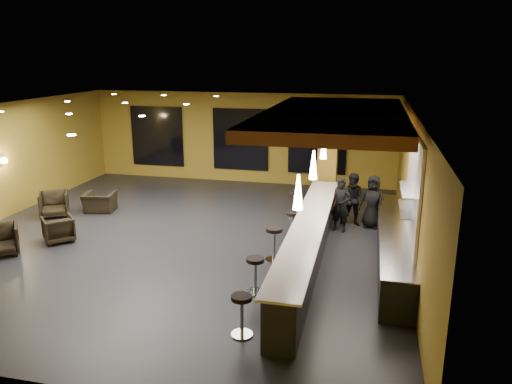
% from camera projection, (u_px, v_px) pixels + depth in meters
% --- Properties ---
extents(floor, '(12.00, 13.00, 0.10)m').
position_uv_depth(floor, '(182.00, 239.00, 13.90)').
color(floor, black).
rests_on(floor, ground).
extents(ceiling, '(12.00, 13.00, 0.10)m').
position_uv_depth(ceiling, '(177.00, 109.00, 12.93)').
color(ceiling, black).
extents(wall_back, '(12.00, 0.10, 3.50)m').
position_uv_depth(wall_back, '(241.00, 138.00, 19.56)').
color(wall_back, olive).
rests_on(wall_back, floor).
extents(wall_front, '(12.00, 0.10, 3.50)m').
position_uv_depth(wall_front, '(13.00, 280.00, 7.27)').
color(wall_front, olive).
rests_on(wall_front, floor).
extents(wall_right, '(0.10, 13.00, 3.50)m').
position_uv_depth(wall_right, '(414.00, 190.00, 12.10)').
color(wall_right, olive).
rests_on(wall_right, floor).
extents(wood_soffit, '(3.60, 8.00, 0.28)m').
position_uv_depth(wood_soffit, '(335.00, 116.00, 13.05)').
color(wood_soffit, '#A75B30').
rests_on(wood_soffit, ceiling).
extents(window_left, '(2.20, 0.06, 2.40)m').
position_uv_depth(window_left, '(157.00, 136.00, 20.23)').
color(window_left, black).
rests_on(window_left, wall_back).
extents(window_center, '(2.20, 0.06, 2.40)m').
position_uv_depth(window_center, '(240.00, 139.00, 19.47)').
color(window_center, black).
rests_on(window_center, wall_back).
extents(window_right, '(2.20, 0.06, 2.40)m').
position_uv_depth(window_right, '(317.00, 142.00, 18.82)').
color(window_right, black).
rests_on(window_right, wall_back).
extents(tile_backsplash, '(0.06, 3.20, 2.40)m').
position_uv_depth(tile_backsplash, '(414.00, 190.00, 11.11)').
color(tile_backsplash, white).
rests_on(tile_backsplash, wall_right).
extents(bar_counter, '(0.60, 8.00, 1.00)m').
position_uv_depth(bar_counter, '(309.00, 244.00, 12.02)').
color(bar_counter, black).
rests_on(bar_counter, floor).
extents(bar_top, '(0.78, 8.10, 0.05)m').
position_uv_depth(bar_top, '(309.00, 224.00, 11.88)').
color(bar_top, silver).
rests_on(bar_top, bar_counter).
extents(prep_counter, '(0.70, 6.00, 0.86)m').
position_uv_depth(prep_counter, '(393.00, 246.00, 12.07)').
color(prep_counter, black).
rests_on(prep_counter, floor).
extents(prep_top, '(0.72, 6.00, 0.03)m').
position_uv_depth(prep_top, '(395.00, 229.00, 11.95)').
color(prep_top, silver).
rests_on(prep_top, prep_counter).
extents(wall_shelf_lower, '(0.30, 1.50, 0.03)m').
position_uv_depth(wall_shelf_lower, '(406.00, 209.00, 11.06)').
color(wall_shelf_lower, silver).
rests_on(wall_shelf_lower, wall_right).
extents(wall_shelf_upper, '(0.30, 1.50, 0.03)m').
position_uv_depth(wall_shelf_upper, '(408.00, 190.00, 10.94)').
color(wall_shelf_upper, silver).
rests_on(wall_shelf_upper, wall_right).
extents(column, '(0.60, 0.60, 3.50)m').
position_uv_depth(column, '(328.00, 156.00, 16.00)').
color(column, olive).
rests_on(column, floor).
extents(wall_sconce, '(0.22, 0.22, 0.22)m').
position_uv_depth(wall_sconce, '(4.00, 161.00, 15.15)').
color(wall_sconce, '#FFE5B2').
rests_on(wall_sconce, wall_left).
extents(pendant_0, '(0.20, 0.20, 0.70)m').
position_uv_depth(pendant_0, '(298.00, 192.00, 9.64)').
color(pendant_0, white).
rests_on(pendant_0, wood_soffit).
extents(pendant_1, '(0.20, 0.20, 0.70)m').
position_uv_depth(pendant_1, '(313.00, 165.00, 11.99)').
color(pendant_1, white).
rests_on(pendant_1, wood_soffit).
extents(pendant_2, '(0.20, 0.20, 0.70)m').
position_uv_depth(pendant_2, '(324.00, 147.00, 14.34)').
color(pendant_2, white).
rests_on(pendant_2, wood_soffit).
extents(staff_a, '(0.65, 0.51, 1.56)m').
position_uv_depth(staff_a, '(341.00, 205.00, 14.18)').
color(staff_a, black).
rests_on(staff_a, floor).
extents(staff_b, '(0.81, 0.65, 1.58)m').
position_uv_depth(staff_b, '(354.00, 200.00, 14.64)').
color(staff_b, black).
rests_on(staff_b, floor).
extents(staff_c, '(0.84, 0.62, 1.56)m').
position_uv_depth(staff_c, '(373.00, 202.00, 14.50)').
color(staff_c, black).
rests_on(staff_c, floor).
extents(armchair_a, '(1.17, 1.18, 0.77)m').
position_uv_depth(armchair_a, '(1.00, 240.00, 12.60)').
color(armchair_a, black).
rests_on(armchair_a, floor).
extents(armchair_b, '(1.07, 1.07, 0.70)m').
position_uv_depth(armchair_b, '(58.00, 229.00, 13.51)').
color(armchair_b, black).
rests_on(armchair_b, floor).
extents(armchair_c, '(1.16, 1.16, 0.78)m').
position_uv_depth(armchair_c, '(54.00, 204.00, 15.59)').
color(armchair_c, black).
rests_on(armchair_c, floor).
extents(armchair_d, '(1.10, 1.00, 0.62)m').
position_uv_depth(armchair_d, '(100.00, 202.00, 16.08)').
color(armchair_d, black).
rests_on(armchair_d, floor).
extents(bar_stool_0, '(0.40, 0.40, 0.79)m').
position_uv_depth(bar_stool_0, '(242.00, 310.00, 8.92)').
color(bar_stool_0, silver).
rests_on(bar_stool_0, floor).
extents(bar_stool_1, '(0.40, 0.40, 0.80)m').
position_uv_depth(bar_stool_1, '(255.00, 271.00, 10.54)').
color(bar_stool_1, silver).
rests_on(bar_stool_1, floor).
extents(bar_stool_2, '(0.43, 0.43, 0.85)m').
position_uv_depth(bar_stool_2, '(274.00, 240.00, 12.19)').
color(bar_stool_2, silver).
rests_on(bar_stool_2, floor).
extents(bar_stool_3, '(0.36, 0.36, 0.71)m').
position_uv_depth(bar_stool_3, '(293.00, 221.00, 13.81)').
color(bar_stool_3, silver).
rests_on(bar_stool_3, floor).
extents(bar_stool_4, '(0.41, 0.41, 0.81)m').
position_uv_depth(bar_stool_4, '(294.00, 201.00, 15.45)').
color(bar_stool_4, silver).
rests_on(bar_stool_4, floor).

